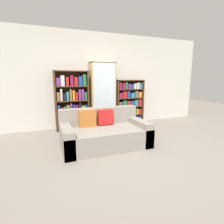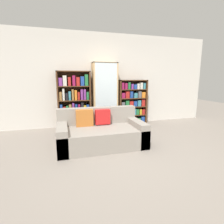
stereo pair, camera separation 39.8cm
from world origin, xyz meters
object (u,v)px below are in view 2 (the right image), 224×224
object	(u,v)px
display_cabinet	(105,96)
bookshelf_right	(132,103)
bookshelf_left	(74,101)
couch	(100,133)
wine_bottle	(135,126)

from	to	relation	value
display_cabinet	bookshelf_right	xyz separation A→B (m)	(0.87, 0.02, -0.25)
bookshelf_left	display_cabinet	world-z (taller)	display_cabinet
couch	wine_bottle	xyz separation A→B (m)	(1.10, 0.69, -0.10)
display_cabinet	bookshelf_right	distance (m)	0.91
couch	bookshelf_left	size ratio (longest dim) A/B	1.10
bookshelf_right	wine_bottle	distance (m)	0.97
bookshelf_left	bookshelf_right	size ratio (longest dim) A/B	1.18
couch	display_cabinet	xyz separation A→B (m)	(0.46, 1.48, 0.65)
display_cabinet	bookshelf_left	bearing A→B (deg)	178.95
bookshelf_right	display_cabinet	bearing A→B (deg)	-178.98
bookshelf_left	wine_bottle	bearing A→B (deg)	-27.71
bookshelf_right	wine_bottle	xyz separation A→B (m)	(-0.23, -0.80, -0.50)
display_cabinet	wine_bottle	size ratio (longest dim) A/B	4.73
bookshelf_right	wine_bottle	bearing A→B (deg)	-106.10
couch	bookshelf_left	bearing A→B (deg)	105.76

